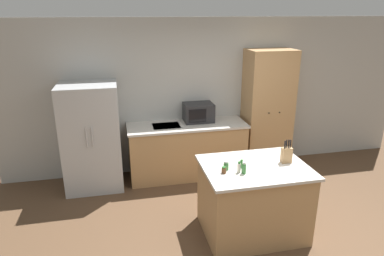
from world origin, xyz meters
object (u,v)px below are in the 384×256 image
(pantry_cabinet, at_px, (267,111))
(spice_bottle_short_red, at_px, (244,168))
(refrigerator, at_px, (92,137))
(spice_bottle_green_herb, at_px, (242,164))
(knife_block, at_px, (287,155))
(microwave, at_px, (198,112))
(spice_bottle_tall_dark, at_px, (226,166))
(spice_bottle_amber_oil, at_px, (239,167))
(spice_bottle_pale_salt, at_px, (224,170))

(pantry_cabinet, bearing_deg, spice_bottle_short_red, -120.63)
(refrigerator, height_order, spice_bottle_green_herb, refrigerator)
(refrigerator, relative_size, spice_bottle_green_herb, 15.85)
(pantry_cabinet, height_order, spice_bottle_short_red, pantry_cabinet)
(knife_block, bearing_deg, microwave, 109.81)
(spice_bottle_tall_dark, distance_m, spice_bottle_amber_oil, 0.16)
(pantry_cabinet, bearing_deg, spice_bottle_amber_oil, -122.12)
(pantry_cabinet, bearing_deg, spice_bottle_pale_salt, -125.98)
(spice_bottle_tall_dark, bearing_deg, pantry_cabinet, 53.88)
(pantry_cabinet, xyz_separation_m, spice_bottle_tall_dark, (-1.33, -1.82, -0.07))
(knife_block, xyz_separation_m, spice_bottle_pale_salt, (-0.83, -0.11, -0.07))
(pantry_cabinet, relative_size, spice_bottle_green_herb, 19.87)
(spice_bottle_green_herb, distance_m, spice_bottle_pale_salt, 0.26)
(spice_bottle_short_red, bearing_deg, microwave, 91.47)
(microwave, bearing_deg, spice_bottle_amber_oil, -89.77)
(spice_bottle_tall_dark, xyz_separation_m, spice_bottle_green_herb, (0.20, 0.01, -0.00))
(knife_block, relative_size, spice_bottle_green_herb, 2.84)
(pantry_cabinet, relative_size, spice_bottle_short_red, 14.27)
(refrigerator, bearing_deg, spice_bottle_amber_oil, -46.12)
(spice_bottle_green_herb, bearing_deg, spice_bottle_short_red, -100.18)
(spice_bottle_short_red, xyz_separation_m, spice_bottle_green_herb, (0.03, 0.15, -0.02))
(spice_bottle_tall_dark, height_order, spice_bottle_pale_salt, spice_bottle_tall_dark)
(spice_bottle_amber_oil, bearing_deg, spice_bottle_short_red, -42.73)
(microwave, bearing_deg, spice_bottle_tall_dark, -93.53)
(microwave, height_order, spice_bottle_amber_oil, microwave)
(pantry_cabinet, xyz_separation_m, microwave, (-1.21, 0.06, 0.03))
(refrigerator, height_order, pantry_cabinet, pantry_cabinet)
(refrigerator, distance_m, knife_block, 2.94)
(spice_bottle_pale_salt, bearing_deg, spice_bottle_tall_dark, 57.37)
(refrigerator, bearing_deg, spice_bottle_tall_dark, -46.64)
(knife_block, bearing_deg, pantry_cabinet, 72.97)
(microwave, bearing_deg, knife_block, -70.19)
(spice_bottle_pale_salt, bearing_deg, spice_bottle_amber_oil, -6.03)
(microwave, relative_size, spice_bottle_tall_dark, 4.41)
(pantry_cabinet, bearing_deg, knife_block, -107.03)
(refrigerator, distance_m, spice_bottle_green_herb, 2.50)
(spice_bottle_green_herb, bearing_deg, pantry_cabinet, 57.95)
(knife_block, bearing_deg, spice_bottle_amber_oil, -168.56)
(spice_bottle_amber_oil, relative_size, spice_bottle_pale_salt, 1.68)
(knife_block, bearing_deg, spice_bottle_pale_salt, -172.17)
(refrigerator, distance_m, spice_bottle_pale_salt, 2.39)
(microwave, bearing_deg, pantry_cabinet, -2.88)
(spice_bottle_short_red, bearing_deg, knife_block, 15.81)
(spice_bottle_green_herb, relative_size, spice_bottle_pale_salt, 1.31)
(spice_bottle_amber_oil, bearing_deg, knife_block, 11.44)
(knife_block, distance_m, spice_bottle_tall_dark, 0.79)
(knife_block, height_order, spice_bottle_green_herb, knife_block)
(spice_bottle_short_red, relative_size, spice_bottle_pale_salt, 1.83)
(spice_bottle_tall_dark, relative_size, spice_bottle_green_herb, 1.05)
(pantry_cabinet, bearing_deg, spice_bottle_tall_dark, -126.12)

